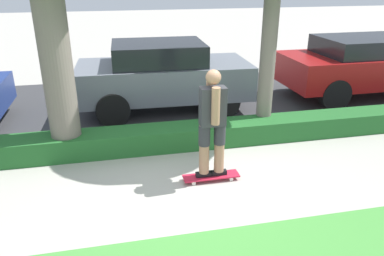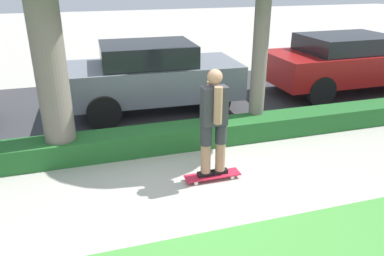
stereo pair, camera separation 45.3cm
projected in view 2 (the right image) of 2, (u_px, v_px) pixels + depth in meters
ground_plane at (193, 191)px, 5.72m from camera, size 60.00×60.00×0.00m
street_asphalt at (145, 105)px, 9.43m from camera, size 18.17×5.00×0.01m
hedge_row at (169, 138)px, 7.05m from camera, size 18.17×0.60×0.41m
skateboard at (213, 175)px, 6.02m from camera, size 0.91×0.24×0.08m
skater_person at (214, 121)px, 5.66m from camera, size 0.50×0.44×1.73m
parked_car_middle at (152, 76)px, 8.76m from camera, size 4.05×1.93×1.62m
parked_car_rear at (347, 61)px, 10.19m from camera, size 4.49×1.99×1.56m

